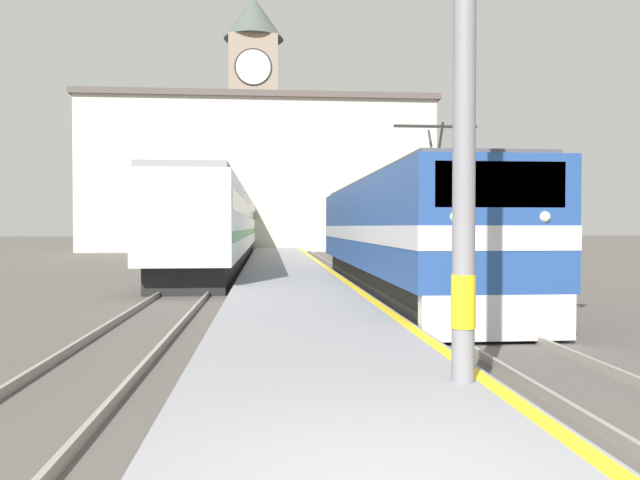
% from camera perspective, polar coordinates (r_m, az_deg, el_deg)
% --- Properties ---
extents(ground_plane, '(200.00, 200.00, 0.00)m').
position_cam_1_polar(ground_plane, '(34.04, -3.45, -2.27)').
color(ground_plane, '#514C47').
extents(platform, '(3.61, 140.00, 0.36)m').
position_cam_1_polar(platform, '(29.04, -3.22, -2.52)').
color(platform, gray).
rests_on(platform, ground).
extents(rail_track_near, '(2.83, 140.00, 0.16)m').
position_cam_1_polar(rail_track_near, '(29.31, 3.09, -2.77)').
color(rail_track_near, '#514C47').
rests_on(rail_track_near, ground).
extents(rail_track_far, '(2.83, 140.00, 0.16)m').
position_cam_1_polar(rail_track_far, '(29.14, -9.70, -2.81)').
color(rail_track_far, '#514C47').
rests_on(rail_track_far, ground).
extents(locomotive_train, '(2.92, 17.01, 4.52)m').
position_cam_1_polar(locomotive_train, '(19.32, 7.20, 0.44)').
color(locomotive_train, black).
rests_on(locomotive_train, ground).
extents(passenger_train, '(2.92, 34.73, 3.98)m').
position_cam_1_polar(passenger_train, '(35.40, -8.83, 1.33)').
color(passenger_train, black).
rests_on(passenger_train, ground).
extents(clock_tower, '(6.08, 6.08, 25.56)m').
position_cam_1_polar(clock_tower, '(65.48, -6.06, 11.48)').
color(clock_tower, gray).
rests_on(clock_tower, ground).
extents(station_building, '(29.81, 9.38, 13.03)m').
position_cam_1_polar(station_building, '(55.09, -5.53, 5.88)').
color(station_building, beige).
rests_on(station_building, ground).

